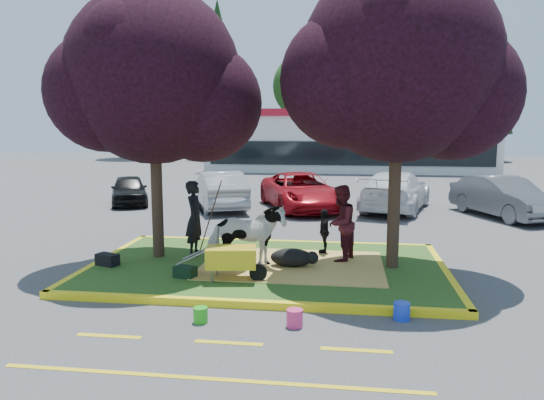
# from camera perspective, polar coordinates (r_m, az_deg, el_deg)

# --- Properties ---
(ground) EXTENTS (90.00, 90.00, 0.00)m
(ground) POSITION_cam_1_polar(r_m,az_deg,el_deg) (12.62, -0.52, -7.58)
(ground) COLOR #424244
(ground) RESTS_ON ground
(median_island) EXTENTS (8.00, 5.00, 0.15)m
(median_island) POSITION_cam_1_polar(r_m,az_deg,el_deg) (12.60, -0.52, -7.26)
(median_island) COLOR #224916
(median_island) RESTS_ON ground
(curb_near) EXTENTS (8.30, 0.16, 0.15)m
(curb_near) POSITION_cam_1_polar(r_m,az_deg,el_deg) (10.17, -2.67, -11.13)
(curb_near) COLOR yellow
(curb_near) RESTS_ON ground
(curb_far) EXTENTS (8.30, 0.16, 0.15)m
(curb_far) POSITION_cam_1_polar(r_m,az_deg,el_deg) (15.08, 0.90, -4.64)
(curb_far) COLOR yellow
(curb_far) RESTS_ON ground
(curb_left) EXTENTS (0.16, 5.30, 0.15)m
(curb_left) POSITION_cam_1_polar(r_m,az_deg,el_deg) (13.77, -17.67, -6.30)
(curb_left) COLOR yellow
(curb_left) RESTS_ON ground
(curb_right) EXTENTS (0.16, 5.30, 0.15)m
(curb_right) POSITION_cam_1_polar(r_m,az_deg,el_deg) (12.69, 18.20, -7.57)
(curb_right) COLOR yellow
(curb_right) RESTS_ON ground
(straw_bedding) EXTENTS (4.20, 3.00, 0.01)m
(straw_bedding) POSITION_cam_1_polar(r_m,az_deg,el_deg) (12.51, 2.22, -7.00)
(straw_bedding) COLOR #DCBA5A
(straw_bedding) RESTS_ON median_island
(tree_purple_left) EXTENTS (5.06, 4.20, 6.51)m
(tree_purple_left) POSITION_cam_1_polar(r_m,az_deg,el_deg) (13.22, -12.58, 12.04)
(tree_purple_left) COLOR black
(tree_purple_left) RESTS_ON median_island
(tree_purple_right) EXTENTS (5.30, 4.40, 6.82)m
(tree_purple_right) POSITION_cam_1_polar(r_m,az_deg,el_deg) (12.29, 13.56, 13.24)
(tree_purple_right) COLOR black
(tree_purple_right) RESTS_ON median_island
(fire_lane_stripe_a) EXTENTS (1.10, 0.12, 0.01)m
(fire_lane_stripe_a) POSITION_cam_1_polar(r_m,az_deg,el_deg) (9.33, -17.12, -13.81)
(fire_lane_stripe_a) COLOR yellow
(fire_lane_stripe_a) RESTS_ON ground
(fire_lane_stripe_b) EXTENTS (1.10, 0.12, 0.01)m
(fire_lane_stripe_b) POSITION_cam_1_polar(r_m,az_deg,el_deg) (8.72, -4.67, -15.07)
(fire_lane_stripe_b) COLOR yellow
(fire_lane_stripe_b) RESTS_ON ground
(fire_lane_stripe_c) EXTENTS (1.10, 0.12, 0.01)m
(fire_lane_stripe_c) POSITION_cam_1_polar(r_m,az_deg,el_deg) (8.54, 9.07, -15.66)
(fire_lane_stripe_c) COLOR yellow
(fire_lane_stripe_c) RESTS_ON ground
(fire_lane_long) EXTENTS (6.00, 0.10, 0.01)m
(fire_lane_long) POSITION_cam_1_polar(r_m,az_deg,el_deg) (7.66, -6.71, -18.56)
(fire_lane_long) COLOR yellow
(fire_lane_long) RESTS_ON ground
(retail_building) EXTENTS (20.40, 8.40, 4.40)m
(retail_building) POSITION_cam_1_polar(r_m,az_deg,el_deg) (40.01, 8.21, 6.52)
(retail_building) COLOR silver
(retail_building) RESTS_ON ground
(treeline) EXTENTS (46.58, 7.80, 14.63)m
(treeline) POSITION_cam_1_polar(r_m,az_deg,el_deg) (49.80, 7.37, 13.19)
(treeline) COLOR black
(treeline) RESTS_ON ground
(cow) EXTENTS (1.91, 1.25, 1.48)m
(cow) POSITION_cam_1_polar(r_m,az_deg,el_deg) (12.09, -2.78, -3.95)
(cow) COLOR white
(cow) RESTS_ON median_island
(calf) EXTENTS (1.10, 0.81, 0.43)m
(calf) POSITION_cam_1_polar(r_m,az_deg,el_deg) (12.34, 2.13, -6.21)
(calf) COLOR black
(calf) RESTS_ON median_island
(handler) EXTENTS (0.46, 0.69, 1.88)m
(handler) POSITION_cam_1_polar(r_m,az_deg,el_deg) (13.40, -8.28, -1.94)
(handler) COLOR black
(handler) RESTS_ON median_island
(visitor_a) EXTENTS (0.97, 1.09, 1.84)m
(visitor_a) POSITION_cam_1_polar(r_m,az_deg,el_deg) (12.81, 7.40, -2.49)
(visitor_a) COLOR #46141C
(visitor_a) RESTS_ON median_island
(visitor_b) EXTENTS (0.30, 0.68, 1.14)m
(visitor_b) POSITION_cam_1_polar(r_m,az_deg,el_deg) (13.57, 5.64, -3.36)
(visitor_b) COLOR black
(visitor_b) RESTS_ON median_island
(wheelbarrow) EXTENTS (1.89, 0.78, 0.71)m
(wheelbarrow) POSITION_cam_1_polar(r_m,az_deg,el_deg) (11.26, -4.35, -6.19)
(wheelbarrow) COLOR black
(wheelbarrow) RESTS_ON median_island
(gear_bag_dark) EXTENTS (0.60, 0.46, 0.27)m
(gear_bag_dark) POSITION_cam_1_polar(r_m,az_deg,el_deg) (13.05, -17.30, -6.13)
(gear_bag_dark) COLOR black
(gear_bag_dark) RESTS_ON median_island
(gear_bag_green) EXTENTS (0.52, 0.40, 0.24)m
(gear_bag_green) POSITION_cam_1_polar(r_m,az_deg,el_deg) (11.67, -9.33, -7.64)
(gear_bag_green) COLOR black
(gear_bag_green) RESTS_ON median_island
(bucket_green) EXTENTS (0.27, 0.27, 0.27)m
(bucket_green) POSITION_cam_1_polar(r_m,az_deg,el_deg) (9.53, -7.70, -12.16)
(bucket_green) COLOR green
(bucket_green) RESTS_ON ground
(bucket_pink) EXTENTS (0.35, 0.35, 0.30)m
(bucket_pink) POSITION_cam_1_polar(r_m,az_deg,el_deg) (9.28, 2.45, -12.58)
(bucket_pink) COLOR #E03172
(bucket_pink) RESTS_ON ground
(bucket_blue) EXTENTS (0.32, 0.32, 0.31)m
(bucket_blue) POSITION_cam_1_polar(r_m,az_deg,el_deg) (9.84, 13.77, -11.54)
(bucket_blue) COLOR blue
(bucket_blue) RESTS_ON ground
(car_black) EXTENTS (2.78, 3.89, 1.23)m
(car_black) POSITION_cam_1_polar(r_m,az_deg,el_deg) (23.42, -15.11, 1.07)
(car_black) COLOR black
(car_black) RESTS_ON ground
(car_silver) EXTENTS (3.25, 4.88, 1.52)m
(car_silver) POSITION_cam_1_polar(r_m,az_deg,el_deg) (21.59, -5.61, 1.11)
(car_silver) COLOR #98999F
(car_silver) RESTS_ON ground
(car_red) EXTENTS (4.12, 5.80, 1.47)m
(car_red) POSITION_cam_1_polar(r_m,az_deg,el_deg) (21.28, 3.12, 0.96)
(car_red) COLOR #A60D18
(car_red) RESTS_ON ground
(car_white) EXTENTS (3.53, 5.73, 1.55)m
(car_white) POSITION_cam_1_polar(r_m,az_deg,el_deg) (21.56, 13.13, 0.96)
(car_white) COLOR silver
(car_white) RESTS_ON ground
(car_grey) EXTENTS (3.23, 4.84, 1.51)m
(car_grey) POSITION_cam_1_polar(r_m,az_deg,el_deg) (21.17, 23.62, 0.29)
(car_grey) COLOR #55585C
(car_grey) RESTS_ON ground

